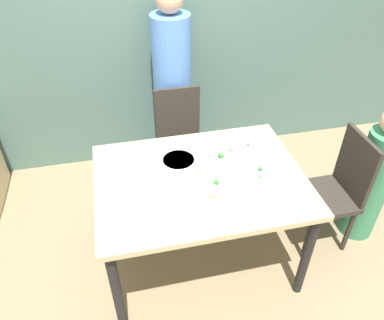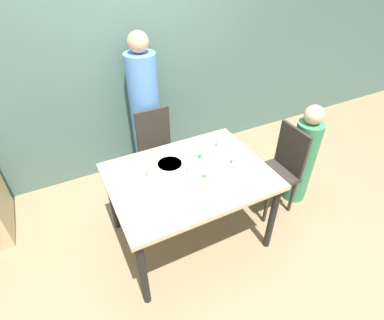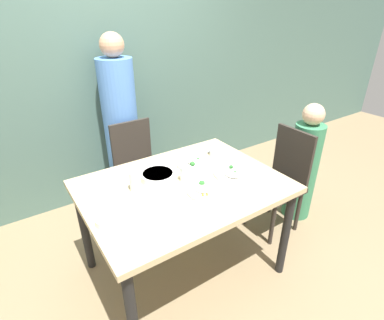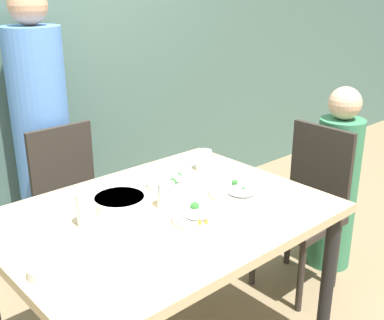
% 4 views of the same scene
% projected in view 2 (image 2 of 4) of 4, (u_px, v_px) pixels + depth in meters
% --- Properties ---
extents(ground_plane, '(10.00, 10.00, 0.00)m').
position_uv_depth(ground_plane, '(190.00, 235.00, 2.96)').
color(ground_plane, '#847051').
extents(wall_back, '(10.00, 0.06, 2.70)m').
position_uv_depth(wall_back, '(129.00, 56.00, 3.14)').
color(wall_back, '#4C6B60').
rests_on(wall_back, ground_plane).
extents(dining_table, '(1.32, 0.99, 0.78)m').
position_uv_depth(dining_table, '(189.00, 182.00, 2.54)').
color(dining_table, tan).
rests_on(dining_table, ground_plane).
extents(chair_adult_spot, '(0.40, 0.40, 0.93)m').
position_uv_depth(chair_adult_spot, '(158.00, 149.00, 3.27)').
color(chair_adult_spot, '#2D2823').
rests_on(chair_adult_spot, ground_plane).
extents(chair_child_spot, '(0.40, 0.40, 0.93)m').
position_uv_depth(chair_child_spot, '(279.00, 168.00, 3.01)').
color(chair_child_spot, '#2D2823').
rests_on(chair_child_spot, ground_plane).
extents(person_adult, '(0.32, 0.32, 1.65)m').
position_uv_depth(person_adult, '(146.00, 114.00, 3.33)').
color(person_adult, '#5184D1').
rests_on(person_adult, ground_plane).
extents(person_child, '(0.26, 0.26, 1.12)m').
position_uv_depth(person_child, '(302.00, 158.00, 3.10)').
color(person_child, '#387F56').
rests_on(person_child, ground_plane).
extents(bowl_curry, '(0.24, 0.24, 0.05)m').
position_uv_depth(bowl_curry, '(170.00, 165.00, 2.54)').
color(bowl_curry, white).
rests_on(bowl_curry, dining_table).
extents(plate_rice_adult, '(0.25, 0.25, 0.05)m').
position_uv_depth(plate_rice_adult, '(201.00, 155.00, 2.68)').
color(plate_rice_adult, white).
rests_on(plate_rice_adult, dining_table).
extents(plate_rice_child, '(0.26, 0.26, 0.05)m').
position_uv_depth(plate_rice_child, '(232.00, 168.00, 2.53)').
color(plate_rice_child, white).
rests_on(plate_rice_child, dining_table).
extents(plate_noodles, '(0.27, 0.27, 0.06)m').
position_uv_depth(plate_noodles, '(207.00, 182.00, 2.39)').
color(plate_noodles, white).
rests_on(plate_noodles, dining_table).
extents(bowl_rice_small, '(0.13, 0.13, 0.04)m').
position_uv_depth(bowl_rice_small, '(127.00, 203.00, 2.19)').
color(bowl_rice_small, white).
rests_on(bowl_rice_small, dining_table).
extents(glass_water_tall, '(0.07, 0.07, 0.11)m').
position_uv_depth(glass_water_tall, '(192.00, 166.00, 2.49)').
color(glass_water_tall, silver).
rests_on(glass_water_tall, dining_table).
extents(glass_water_short, '(0.08, 0.08, 0.10)m').
position_uv_depth(glass_water_short, '(221.00, 142.00, 2.78)').
color(glass_water_short, silver).
rests_on(glass_water_short, dining_table).
extents(glass_water_center, '(0.07, 0.07, 0.14)m').
position_uv_depth(glass_water_center, '(151.00, 171.00, 2.42)').
color(glass_water_center, silver).
rests_on(glass_water_center, dining_table).
extents(napkin_folded, '(0.14, 0.14, 0.01)m').
position_uv_depth(napkin_folded, '(210.00, 141.00, 2.89)').
color(napkin_folded, white).
rests_on(napkin_folded, dining_table).
extents(fork_steel, '(0.18, 0.05, 0.01)m').
position_uv_depth(fork_steel, '(169.00, 210.00, 2.17)').
color(fork_steel, silver).
rests_on(fork_steel, dining_table).
extents(spoon_steel, '(0.18, 0.07, 0.01)m').
position_uv_depth(spoon_steel, '(131.00, 166.00, 2.57)').
color(spoon_steel, silver).
rests_on(spoon_steel, dining_table).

